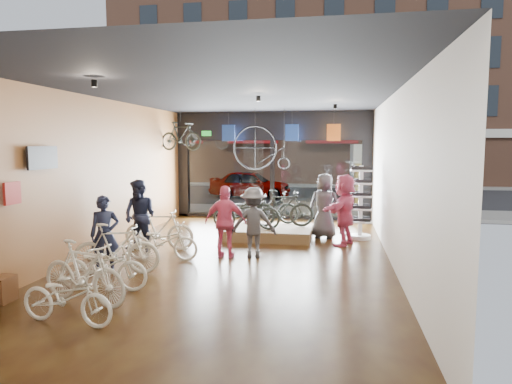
% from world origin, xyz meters
% --- Properties ---
extents(ground_plane, '(7.00, 12.00, 0.04)m').
position_xyz_m(ground_plane, '(0.00, 0.00, -0.02)').
color(ground_plane, black).
rests_on(ground_plane, ground).
extents(ceiling, '(7.00, 12.00, 0.04)m').
position_xyz_m(ceiling, '(0.00, 0.00, 3.82)').
color(ceiling, black).
rests_on(ceiling, ground).
extents(wall_left, '(0.04, 12.00, 3.80)m').
position_xyz_m(wall_left, '(-3.52, 0.00, 1.90)').
color(wall_left, brown).
rests_on(wall_left, ground).
extents(wall_right, '(0.04, 12.00, 3.80)m').
position_xyz_m(wall_right, '(3.52, 0.00, 1.90)').
color(wall_right, beige).
rests_on(wall_right, ground).
extents(wall_back, '(7.00, 0.04, 3.80)m').
position_xyz_m(wall_back, '(0.00, -6.02, 1.90)').
color(wall_back, beige).
rests_on(wall_back, ground).
extents(storefront, '(7.00, 0.26, 3.80)m').
position_xyz_m(storefront, '(0.00, 6.00, 1.90)').
color(storefront, black).
rests_on(storefront, ground).
extents(exit_sign, '(0.35, 0.06, 0.18)m').
position_xyz_m(exit_sign, '(-2.40, 5.88, 3.05)').
color(exit_sign, '#198C26').
rests_on(exit_sign, storefront).
extents(street_road, '(30.00, 18.00, 0.02)m').
position_xyz_m(street_road, '(0.00, 15.00, -0.01)').
color(street_road, black).
rests_on(street_road, ground).
extents(sidewalk_near, '(30.00, 2.40, 0.12)m').
position_xyz_m(sidewalk_near, '(0.00, 7.20, 0.06)').
color(sidewalk_near, slate).
rests_on(sidewalk_near, ground).
extents(sidewalk_far, '(30.00, 2.00, 0.12)m').
position_xyz_m(sidewalk_far, '(0.00, 19.00, 0.06)').
color(sidewalk_far, slate).
rests_on(sidewalk_far, ground).
extents(opposite_building, '(26.00, 5.00, 14.00)m').
position_xyz_m(opposite_building, '(0.00, 21.50, 7.00)').
color(opposite_building, brown).
rests_on(opposite_building, ground).
extents(street_car, '(4.01, 1.61, 1.37)m').
position_xyz_m(street_car, '(-1.93, 12.00, 0.68)').
color(street_car, gray).
rests_on(street_car, street_road).
extents(box_truck, '(2.25, 6.75, 2.66)m').
position_xyz_m(box_truck, '(4.12, 11.00, 1.33)').
color(box_truck, silver).
rests_on(box_truck, street_road).
extents(floor_bike_0, '(1.61, 0.73, 0.82)m').
position_xyz_m(floor_bike_0, '(-1.65, -4.28, 0.41)').
color(floor_bike_0, silver).
rests_on(floor_bike_0, ground_plane).
extents(floor_bike_1, '(1.86, 0.97, 1.07)m').
position_xyz_m(floor_bike_1, '(-1.86, -3.46, 0.54)').
color(floor_bike_1, silver).
rests_on(floor_bike_1, ground_plane).
extents(floor_bike_2, '(1.71, 0.66, 0.89)m').
position_xyz_m(floor_bike_2, '(-1.92, -2.71, 0.44)').
color(floor_bike_2, silver).
rests_on(floor_bike_2, ground_plane).
extents(floor_bike_3, '(1.83, 0.86, 1.06)m').
position_xyz_m(floor_bike_3, '(-2.16, -1.73, 0.53)').
color(floor_bike_3, silver).
rests_on(floor_bike_3, ground_plane).
extents(floor_bike_4, '(1.70, 0.68, 0.88)m').
position_xyz_m(floor_bike_4, '(-1.66, -0.48, 0.44)').
color(floor_bike_4, silver).
rests_on(floor_bike_4, ground_plane).
extents(floor_bike_5, '(1.80, 0.65, 1.06)m').
position_xyz_m(floor_bike_5, '(-2.11, 0.46, 0.53)').
color(floor_bike_5, silver).
rests_on(floor_bike_5, ground_plane).
extents(display_platform, '(2.40, 1.80, 0.30)m').
position_xyz_m(display_platform, '(0.40, 2.50, 0.15)').
color(display_platform, brown).
rests_on(display_platform, ground_plane).
extents(display_bike_left, '(1.92, 0.79, 0.98)m').
position_xyz_m(display_bike_left, '(-0.18, 2.05, 0.79)').
color(display_bike_left, black).
rests_on(display_bike_left, display_platform).
extents(display_bike_mid, '(1.85, 0.87, 1.07)m').
position_xyz_m(display_bike_mid, '(0.77, 2.57, 0.84)').
color(display_bike_mid, black).
rests_on(display_bike_mid, display_platform).
extents(display_bike_right, '(1.82, 0.65, 0.95)m').
position_xyz_m(display_bike_right, '(0.27, 3.15, 0.78)').
color(display_bike_right, black).
rests_on(display_bike_right, display_platform).
extents(customer_0, '(0.70, 0.62, 1.62)m').
position_xyz_m(customer_0, '(-2.42, -1.68, 0.81)').
color(customer_0, '#161C33').
rests_on(customer_0, ground_plane).
extents(customer_1, '(1.01, 0.87, 1.79)m').
position_xyz_m(customer_1, '(-2.52, 0.25, 0.90)').
color(customer_1, '#161C33').
rests_on(customer_1, ground_plane).
extents(customer_2, '(1.01, 0.44, 1.71)m').
position_xyz_m(customer_2, '(-0.27, -0.01, 0.85)').
color(customer_2, '#CC4C72').
rests_on(customer_2, ground_plane).
extents(customer_3, '(1.17, 0.81, 1.66)m').
position_xyz_m(customer_3, '(0.36, 0.14, 0.83)').
color(customer_3, '#3F3F44').
rests_on(customer_3, ground_plane).
extents(customer_4, '(1.00, 0.75, 1.85)m').
position_xyz_m(customer_4, '(1.95, 2.66, 0.92)').
color(customer_4, '#3F3F44').
rests_on(customer_4, ground_plane).
extents(customer_5, '(1.16, 1.83, 1.88)m').
position_xyz_m(customer_5, '(2.49, 1.88, 0.94)').
color(customer_5, '#CC4C72').
rests_on(customer_5, ground_plane).
extents(sunglasses_rack, '(0.71, 0.63, 2.07)m').
position_xyz_m(sunglasses_rack, '(2.95, 2.76, 1.04)').
color(sunglasses_rack, white).
rests_on(sunglasses_rack, ground_plane).
extents(penny_farthing, '(1.78, 0.06, 1.42)m').
position_xyz_m(penny_farthing, '(-0.04, 4.29, 2.50)').
color(penny_farthing, black).
rests_on(penny_farthing, ceiling).
extents(hung_bike, '(1.64, 0.88, 0.95)m').
position_xyz_m(hung_bike, '(-2.80, 4.20, 2.93)').
color(hung_bike, black).
rests_on(hung_bike, ceiling).
extents(jersey_left, '(0.45, 0.03, 0.55)m').
position_xyz_m(jersey_left, '(-1.42, 5.20, 3.05)').
color(jersey_left, '#1E3F99').
rests_on(jersey_left, ceiling).
extents(jersey_mid, '(0.45, 0.03, 0.55)m').
position_xyz_m(jersey_mid, '(0.77, 5.20, 3.05)').
color(jersey_mid, '#1E3F99').
rests_on(jersey_mid, ceiling).
extents(jersey_right, '(0.45, 0.03, 0.55)m').
position_xyz_m(jersey_right, '(2.16, 5.20, 3.05)').
color(jersey_right, '#CC5919').
rests_on(jersey_right, ceiling).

